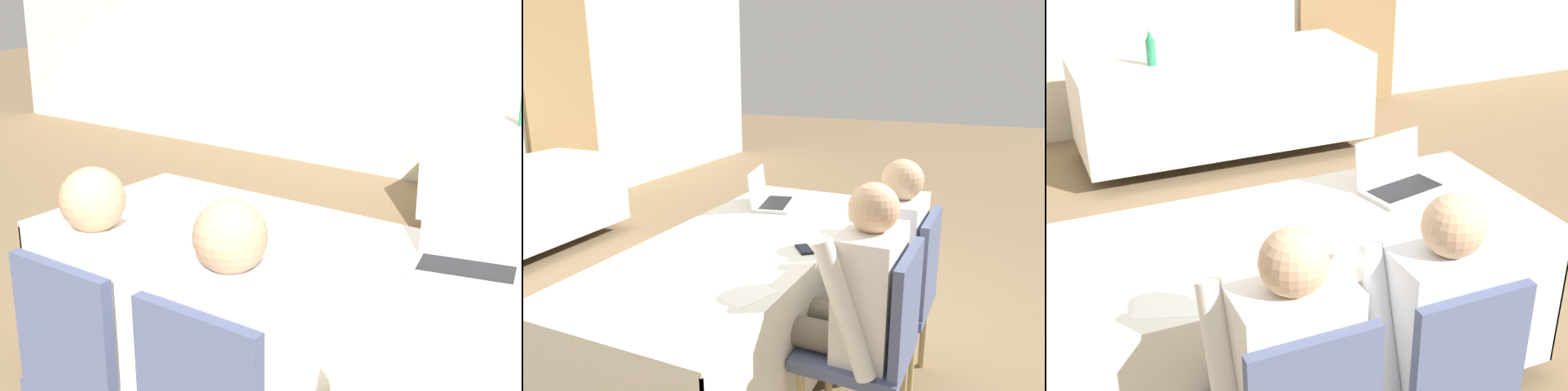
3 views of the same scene
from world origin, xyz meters
TOP-DOWN VIEW (x-y plane):
  - ground_plane at (0.00, 0.00)m, footprint 24.00×24.00m
  - conference_table_near at (0.00, 0.00)m, footprint 2.10×0.87m
  - conference_table_far at (0.58, 2.66)m, footprint 2.10×0.87m
  - laptop at (0.60, 0.15)m, footprint 0.40×0.31m
  - cell_phone at (-0.02, -0.33)m, footprint 0.14×0.13m
  - paper_beside_laptop at (-0.52, -0.24)m, footprint 0.30×0.35m
  - water_bottle at (0.07, 2.57)m, footprint 0.06×0.06m
  - chair_near_right at (0.26, -0.74)m, footprint 0.44×0.44m
  - person_checkered_shirt at (-0.26, -0.64)m, footprint 0.50×0.52m
  - person_white_shirt at (0.26, -0.64)m, footprint 0.50×0.52m

SIDE VIEW (x-z plane):
  - ground_plane at x=0.00m, z-range 0.00..0.00m
  - chair_near_right at x=0.26m, z-range 0.05..0.97m
  - conference_table_near at x=0.00m, z-range 0.20..0.96m
  - conference_table_far at x=0.58m, z-range 0.20..0.96m
  - person_checkered_shirt at x=-0.26m, z-range 0.08..1.26m
  - person_white_shirt at x=0.26m, z-range 0.08..1.26m
  - paper_beside_laptop at x=-0.52m, z-range 0.76..0.76m
  - cell_phone at x=-0.02m, z-range 0.76..0.77m
  - laptop at x=0.60m, z-range 0.69..0.91m
  - water_bottle at x=0.07m, z-range 0.75..1.00m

